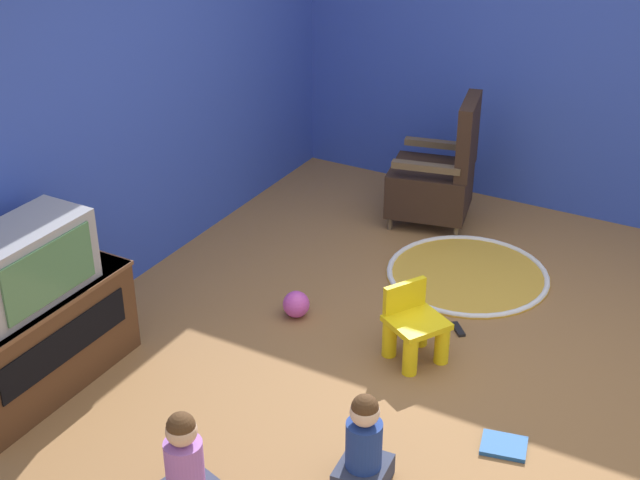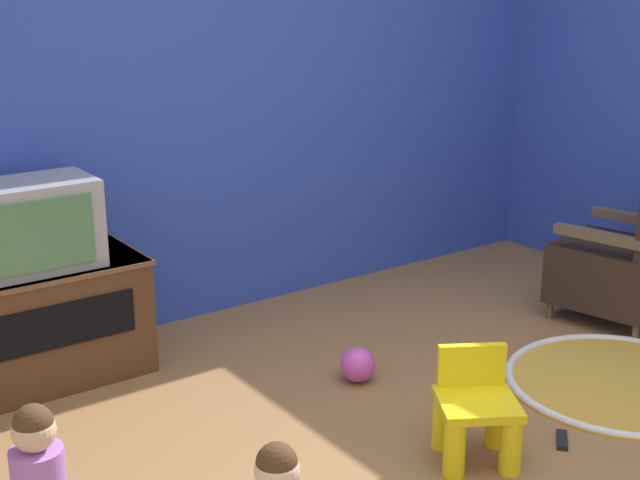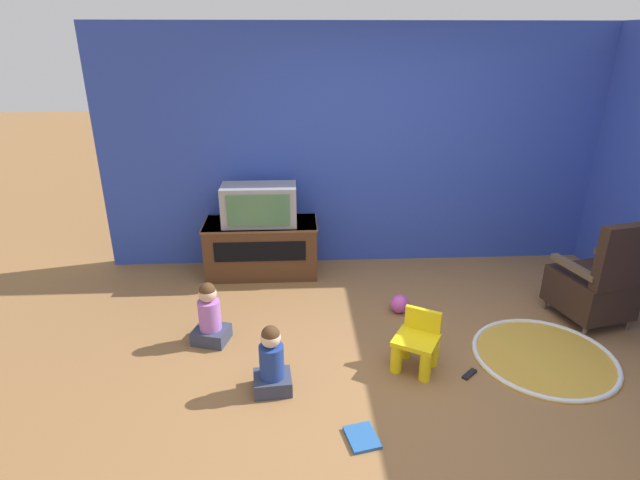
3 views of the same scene
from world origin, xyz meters
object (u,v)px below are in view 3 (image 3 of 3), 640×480
Objects in this scene: child_watching_center at (272,363)px; child_watching_left at (210,317)px; black_armchair at (596,285)px; toy_ball at (400,304)px; television at (259,205)px; book at (362,437)px; tv_cabinet at (262,247)px; yellow_kid_chair at (416,345)px; remote_control at (469,374)px.

child_watching_left is at bearing 123.97° from child_watching_center.
black_armchair is 5.82× the size of toy_ball.
child_watching_left is (-0.36, -1.26, -0.55)m from television.
child_watching_left is 2.04× the size of book.
television reaches higher than book.
child_watching_center is (0.18, -1.92, -0.56)m from television.
tv_cabinet is 1.19× the size of black_armchair.
yellow_kid_chair is at bearing -53.30° from television.
remote_control is at bearing -70.36° from toy_ball.
tv_cabinet is 2.16m from yellow_kid_chair.
black_armchair is at bearing 49.41° from yellow_kid_chair.
child_watching_left is 1.03× the size of child_watching_center.
television is 2.84× the size of book.
television is at bearing 90.01° from child_watching_center.
television is at bearing 89.94° from child_watching_left.
television is 1.70× the size of yellow_kid_chair.
child_watching_left reaches higher than child_watching_center.
tv_cabinet is at bearing -33.92° from black_armchair.
remote_control is (0.90, 0.60, -0.00)m from book.
remote_control is (-1.33, -0.71, -0.36)m from black_armchair.
yellow_kid_chair is 0.45m from remote_control.
television reaches higher than tv_cabinet.
television is at bearing 146.38° from toy_ball.
tv_cabinet reaches higher than toy_ball.
yellow_kid_chair is (1.27, -1.74, -0.11)m from tv_cabinet.
toy_ball is (0.05, 0.83, -0.11)m from yellow_kid_chair.
television reaches higher than toy_ball.
toy_ball is (-1.67, 0.25, -0.28)m from black_armchair.
book is (0.76, -2.48, -0.29)m from tv_cabinet.
remote_control is (0.39, -0.13, -0.18)m from yellow_kid_chair.
black_armchair is 7.03× the size of remote_control.
black_armchair reaches higher than child_watching_left.
tv_cabinet is at bearing 90.42° from child_watching_left.
black_armchair is at bearing -21.30° from tv_cabinet.
book is (-2.22, -1.31, -0.35)m from black_armchair.
black_armchair is 1.83× the size of child_watching_left.
tv_cabinet is at bearing 156.76° from yellow_kid_chair.
child_watching_left reaches higher than remote_control.
yellow_kid_chair is 1.67× the size of book.
toy_ball is at bearing -21.06° from black_armchair.
television is 5.34× the size of remote_control.
remote_control is (1.48, 0.09, -0.22)m from child_watching_center.
toy_ball is at bearing 117.57° from yellow_kid_chair.
black_armchair is 2.61m from book.
toy_ball reaches higher than remote_control.
remote_control is at bearing 15.60° from black_armchair.
yellow_kid_chair is at bearing 0.63° from child_watching_left.
book is at bearing 172.37° from remote_control.
black_armchair is 1.71m from toy_ball.
television is 2.59m from remote_control.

